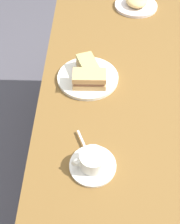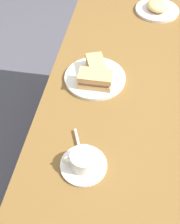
{
  "view_description": "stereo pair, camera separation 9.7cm",
  "coord_description": "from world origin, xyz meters",
  "px_view_note": "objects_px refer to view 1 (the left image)",
  "views": [
    {
      "loc": [
        0.91,
        -0.14,
        1.54
      ],
      "look_at": [
        0.23,
        -0.16,
        0.73
      ],
      "focal_mm": 47.11,
      "sensor_mm": 36.0,
      "label": 1
    },
    {
      "loc": [
        0.9,
        -0.05,
        1.54
      ],
      "look_at": [
        0.23,
        -0.16,
        0.73
      ],
      "focal_mm": 47.11,
      "sensor_mm": 36.0,
      "label": 2
    }
  ],
  "objects_px": {
    "coffee_cup": "(92,160)",
    "sandwich_front": "(89,68)",
    "sandwich_back": "(89,79)",
    "side_plate": "(136,6)",
    "sandwich_plate": "(88,78)",
    "dining_table": "(127,94)",
    "coffee_saucer": "(93,165)",
    "spoon": "(84,145)"
  },
  "relations": [
    {
      "from": "coffee_cup",
      "to": "sandwich_front",
      "type": "bearing_deg",
      "value": -177.03
    },
    {
      "from": "sandwich_back",
      "to": "side_plate",
      "type": "height_order",
      "value": "sandwich_back"
    },
    {
      "from": "sandwich_plate",
      "to": "coffee_cup",
      "type": "distance_m",
      "value": 0.41
    },
    {
      "from": "dining_table",
      "to": "coffee_saucer",
      "type": "distance_m",
      "value": 0.48
    },
    {
      "from": "sandwich_plate",
      "to": "side_plate",
      "type": "distance_m",
      "value": 0.61
    },
    {
      "from": "side_plate",
      "to": "sandwich_plate",
      "type": "bearing_deg",
      "value": -23.1
    },
    {
      "from": "sandwich_plate",
      "to": "spoon",
      "type": "distance_m",
      "value": 0.33
    },
    {
      "from": "spoon",
      "to": "side_plate",
      "type": "relative_size",
      "value": 0.43
    },
    {
      "from": "sandwich_front",
      "to": "side_plate",
      "type": "bearing_deg",
      "value": 156.6
    },
    {
      "from": "sandwich_back",
      "to": "coffee_saucer",
      "type": "height_order",
      "value": "sandwich_back"
    },
    {
      "from": "sandwich_front",
      "to": "dining_table",
      "type": "bearing_deg",
      "value": 94.76
    },
    {
      "from": "coffee_cup",
      "to": "sandwich_back",
      "type": "bearing_deg",
      "value": -177.08
    },
    {
      "from": "sandwich_plate",
      "to": "sandwich_front",
      "type": "relative_size",
      "value": 1.62
    },
    {
      "from": "side_plate",
      "to": "coffee_cup",
      "type": "bearing_deg",
      "value": -12.45
    },
    {
      "from": "sandwich_front",
      "to": "coffee_cup",
      "type": "relative_size",
      "value": 1.41
    },
    {
      "from": "sandwich_back",
      "to": "coffee_saucer",
      "type": "xyz_separation_m",
      "value": [
        0.36,
        0.02,
        -0.04
      ]
    },
    {
      "from": "coffee_saucer",
      "to": "coffee_cup",
      "type": "distance_m",
      "value": 0.03
    },
    {
      "from": "sandwich_plate",
      "to": "sandwich_back",
      "type": "relative_size",
      "value": 1.92
    },
    {
      "from": "sandwich_front",
      "to": "sandwich_back",
      "type": "distance_m",
      "value": 0.06
    },
    {
      "from": "sandwich_back",
      "to": "coffee_saucer",
      "type": "relative_size",
      "value": 0.86
    },
    {
      "from": "sandwich_back",
      "to": "side_plate",
      "type": "distance_m",
      "value": 0.65
    },
    {
      "from": "sandwich_back",
      "to": "sandwich_plate",
      "type": "bearing_deg",
      "value": -171.04
    },
    {
      "from": "dining_table",
      "to": "side_plate",
      "type": "distance_m",
      "value": 0.55
    },
    {
      "from": "dining_table",
      "to": "spoon",
      "type": "distance_m",
      "value": 0.43
    },
    {
      "from": "sandwich_front",
      "to": "spoon",
      "type": "height_order",
      "value": "sandwich_front"
    },
    {
      "from": "spoon",
      "to": "coffee_cup",
      "type": "bearing_deg",
      "value": 21.09
    },
    {
      "from": "coffee_cup",
      "to": "spoon",
      "type": "bearing_deg",
      "value": -158.91
    },
    {
      "from": "sandwich_plate",
      "to": "spoon",
      "type": "height_order",
      "value": "spoon"
    },
    {
      "from": "sandwich_plate",
      "to": "sandwich_back",
      "type": "bearing_deg",
      "value": 8.96
    },
    {
      "from": "sandwich_back",
      "to": "sandwich_front",
      "type": "bearing_deg",
      "value": -176.71
    },
    {
      "from": "sandwich_back",
      "to": "dining_table",
      "type": "bearing_deg",
      "value": 114.9
    },
    {
      "from": "dining_table",
      "to": "spoon",
      "type": "height_order",
      "value": "spoon"
    },
    {
      "from": "coffee_cup",
      "to": "coffee_saucer",
      "type": "bearing_deg",
      "value": 100.56
    },
    {
      "from": "sandwich_back",
      "to": "coffee_cup",
      "type": "bearing_deg",
      "value": 2.92
    },
    {
      "from": "coffee_cup",
      "to": "side_plate",
      "type": "bearing_deg",
      "value": 167.55
    },
    {
      "from": "sandwich_front",
      "to": "side_plate",
      "type": "height_order",
      "value": "sandwich_front"
    },
    {
      "from": "sandwich_plate",
      "to": "coffee_cup",
      "type": "bearing_deg",
      "value": 3.62
    },
    {
      "from": "dining_table",
      "to": "spoon",
      "type": "relative_size",
      "value": 13.91
    },
    {
      "from": "dining_table",
      "to": "sandwich_front",
      "type": "height_order",
      "value": "sandwich_front"
    },
    {
      "from": "sandwich_plate",
      "to": "side_plate",
      "type": "height_order",
      "value": "same"
    },
    {
      "from": "side_plate",
      "to": "sandwich_back",
      "type": "bearing_deg",
      "value": -20.89
    },
    {
      "from": "dining_table",
      "to": "side_plate",
      "type": "bearing_deg",
      "value": 173.05
    }
  ]
}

